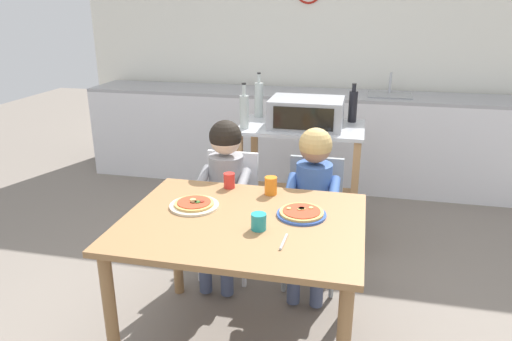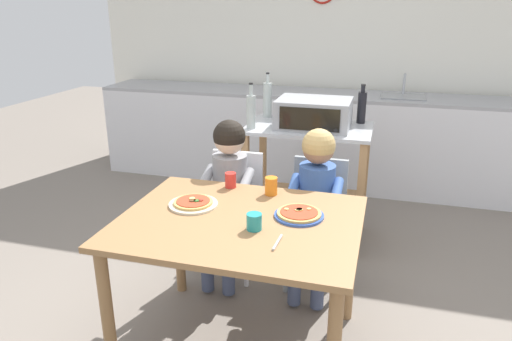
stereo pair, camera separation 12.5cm
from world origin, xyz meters
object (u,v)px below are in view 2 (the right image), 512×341
Objects in this scene: kitchen_island_cart at (308,165)px; drinking_cup_orange at (271,186)px; drinking_cup_red at (231,180)px; pizza_plate_blue_rimmed at (299,214)px; serving_spoon at (277,242)px; child_in_grey_shirt at (227,181)px; dining_chair_right at (317,213)px; child_in_blue_striped_shirt at (315,192)px; pizza_plate_cream at (193,203)px; dining_table at (240,239)px; bottle_slim_sauce at (362,107)px; bottle_dark_olive_oil at (268,99)px; toaster_oven at (314,113)px; bottle_tall_green_wine at (251,111)px; dining_chair_left at (234,204)px; drinking_cup_teal at (254,222)px.

kitchen_island_cart is 9.23× the size of drinking_cup_orange.
drinking_cup_red is at bearing 170.51° from drinking_cup_orange.
serving_spoon is (-0.04, -0.30, -0.01)m from pizza_plate_blue_rimmed.
child_in_grey_shirt is 0.97m from serving_spoon.
drinking_cup_orange is (-0.20, -0.40, 0.32)m from dining_chair_right.
child_in_blue_striped_shirt is at bearing 54.57° from drinking_cup_orange.
child_in_grey_shirt reaches higher than child_in_blue_striped_shirt.
kitchen_island_cart is at bearing 73.12° from pizza_plate_cream.
dining_chair_right is 5.79× the size of serving_spoon.
serving_spoon is (0.16, -0.54, -0.04)m from drinking_cup_orange.
bottle_slim_sauce is at bearing 73.65° from dining_table.
drinking_cup_red is at bearing -85.71° from bottle_dark_olive_oil.
bottle_dark_olive_oil is (-0.41, 0.23, 0.04)m from toaster_oven.
bottle_tall_green_wine is at bearing -153.18° from bottle_slim_sauce.
child_in_grey_shirt is at bearing 114.03° from dining_table.
dining_chair_right is 0.55m from drinking_cup_orange.
child_in_blue_striped_shirt is (0.54, -0.94, -0.35)m from bottle_dark_olive_oil.
drinking_cup_red is at bearing -151.64° from child_in_blue_striped_shirt.
dining_chair_right is 3.29× the size of pizza_plate_blue_rimmed.
dining_chair_left reaches higher than serving_spoon.
pizza_plate_cream is (-0.28, 0.09, 0.12)m from dining_table.
pizza_plate_blue_rimmed is at bearing 82.48° from serving_spoon.
toaster_oven reaches higher than drinking_cup_teal.
kitchen_island_cart is at bearing 62.24° from child_in_grey_shirt.
pizza_plate_blue_rimmed is (0.56, 0.01, 0.00)m from pizza_plate_cream.
bottle_tall_green_wine is at bearing 113.21° from drinking_cup_orange.
drinking_cup_orange is at bearing 129.95° from pizza_plate_blue_rimmed.
dining_chair_right is 0.99m from serving_spoon.
dining_chair_right is at bearing 0.63° from dining_chair_left.
pizza_plate_cream is (0.00, -0.54, 0.07)m from child_in_grey_shirt.
dining_chair_left is (-0.02, -0.82, -0.55)m from bottle_dark_olive_oil.
dining_table is 0.82m from dining_chair_left.
drinking_cup_orange is (-0.20, 0.24, 0.04)m from pizza_plate_blue_rimmed.
dining_table is 1.14× the size of child_in_blue_striped_shirt.
bottle_tall_green_wine is at bearing 90.80° from child_in_grey_shirt.
drinking_cup_orange is at bearing -66.79° from bottle_tall_green_wine.
bottle_dark_olive_oil is at bearing -179.91° from bottle_slim_sauce.
pizza_plate_blue_rimmed is 2.49× the size of drinking_cup_orange.
drinking_cup_teal is at bearing -101.78° from dining_chair_right.
dining_table is 8.37× the size of serving_spoon.
drinking_cup_teal is at bearing -103.64° from child_in_blue_striped_shirt.
drinking_cup_orange is at bearing -74.56° from bottle_dark_olive_oil.
kitchen_island_cart is 1.12× the size of dining_chair_right.
pizza_plate_cream is (-0.42, -1.25, -0.23)m from toaster_oven.
drinking_cup_teal is (-0.18, -0.72, 0.11)m from child_in_blue_striped_shirt.
pizza_plate_blue_rimmed reaches higher than serving_spoon.
drinking_cup_teal is (-0.18, -0.19, 0.03)m from pizza_plate_blue_rimmed.
bottle_tall_green_wine is 1.29× the size of pizza_plate_cream.
bottle_tall_green_wine is 0.41× the size of dining_chair_left.
child_in_blue_striped_shirt is at bearing -101.24° from bottle_slim_sauce.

